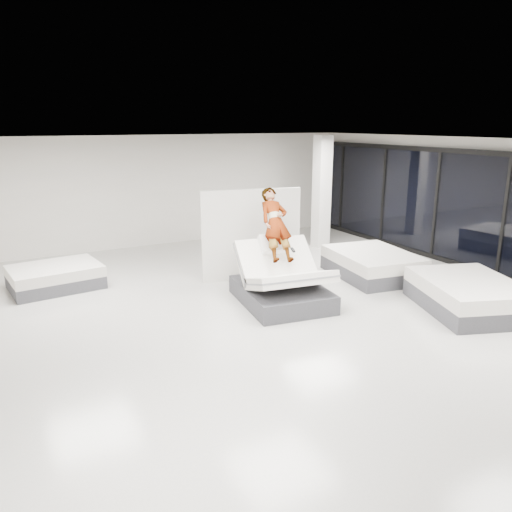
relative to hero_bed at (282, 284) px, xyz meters
name	(u,v)px	position (x,y,z in m)	size (l,w,h in m)	color
room	(284,238)	(-0.54, -0.93, 1.19)	(14.00, 14.04, 3.20)	beige
hero_bed	(282,284)	(0.00, 0.00, 0.00)	(1.82, 2.27, 1.33)	#3C3C41
person	(276,237)	(0.04, 0.32, 0.88)	(0.61, 0.40, 1.66)	slate
remote	(293,250)	(0.21, -0.05, 0.69)	(0.05, 0.14, 0.03)	black
divider_panel	(252,235)	(0.23, 1.75, 0.64)	(2.31, 0.10, 2.10)	silver
flat_bed_right_far	(372,264)	(2.83, 0.55, -0.12)	(1.92, 2.38, 0.60)	#3C3C41
flat_bed_right_near	(469,295)	(3.00, -2.04, -0.11)	(2.32, 2.66, 0.61)	#3C3C41
flat_bed_left_far	(55,277)	(-3.90, 3.17, -0.16)	(1.99, 1.59, 0.51)	#3C3C41
column	(322,192)	(3.46, 3.57, 1.19)	(0.40, 0.40, 3.20)	silver
storefront_glazing	(505,217)	(5.36, -0.93, 1.04)	(0.12, 13.40, 2.92)	#202436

